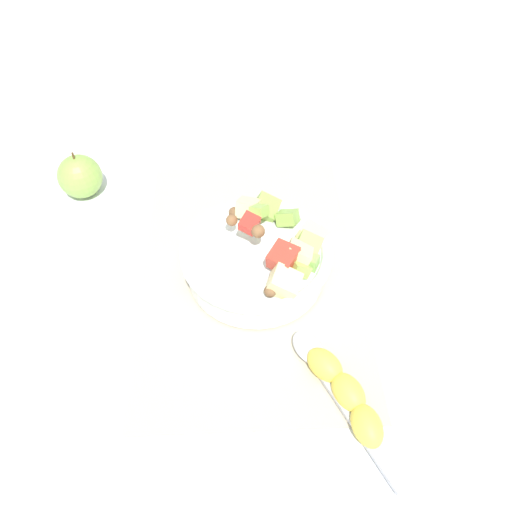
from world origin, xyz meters
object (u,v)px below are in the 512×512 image
salad_bowl (258,258)px  whole_apple (80,176)px  serving_spoon (329,378)px  banana_whole (346,393)px

salad_bowl → whole_apple: bearing=55.7°
salad_bowl → whole_apple: (0.21, 0.30, -0.00)m
salad_bowl → serving_spoon: salad_bowl is taller
serving_spoon → banana_whole: size_ratio=1.52×
whole_apple → serving_spoon: bearing=-135.6°
salad_bowl → whole_apple: salad_bowl is taller
salad_bowl → banana_whole: 0.23m
serving_spoon → salad_bowl: bearing=23.8°
whole_apple → banana_whole: whole_apple is taller
serving_spoon → banana_whole: 0.03m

